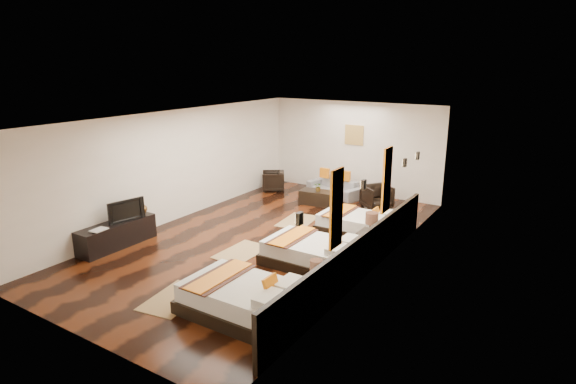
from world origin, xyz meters
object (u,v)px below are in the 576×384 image
Objects in this scene: tv at (125,210)px; figurine at (140,207)px; bed_mid at (316,253)px; sofa at (335,187)px; nightstand_b at (371,241)px; book at (94,229)px; armchair_right at (377,197)px; table_plant at (318,187)px; bed_near at (247,300)px; coffee_table at (318,198)px; bed_far at (359,224)px; nightstand_a at (316,288)px; tv_console at (117,234)px; armchair_left at (273,181)px.

tv reaches higher than figurine.
sofa is at bearing 112.69° from bed_mid.
nightstand_b is 5.78m from book.
armchair_right is 2.79× the size of table_plant.
coffee_table is at bearing 108.42° from bed_near.
book is (-4.19, -4.12, 0.32)m from bed_far.
bed_near reaches higher than coffee_table.
book is (-0.05, -0.76, -0.23)m from tv.
nightstand_a is at bearing -47.92° from sofa.
table_plant is (2.20, 4.88, -0.26)m from tv.
nightstand_a reaches higher than tv_console.
figurine reaches higher than sofa.
nightstand_a is at bearing -61.65° from table_plant.
nightstand_b reaches higher than bed_near.
sofa is at bearing 127.25° from bed_far.
bed_mid reaches higher than armchair_left.
bed_near is at bearing -71.58° from coffee_table.
armchair_right is (-0.40, 2.08, 0.09)m from bed_far.
nightstand_b is at bearing 77.03° from bed_near.
book is at bearing -90.00° from tv_console.
tv is (-4.14, -3.37, 0.55)m from bed_far.
bed_near is 2.47× the size of tv.
armchair_right is at bearing -0.31° from sofa.
coffee_table is at bearing 118.47° from nightstand_a.
figurine is 6.27m from armchair_right.
bed_far is at bearing 90.04° from bed_near.
bed_far is at bearing 90.05° from bed_mid.
bed_mid is at bearing -62.14° from tv.
tv reaches higher than bed_far.
armchair_left is at bearing 132.65° from bed_mid.
bed_mid is 5.73m from armchair_left.
bed_far is 3.56m from nightstand_a.
table_plant is at bearing 68.23° from book.
table_plant is (-2.69, 2.65, 0.19)m from nightstand_b.
sofa is 6.87× the size of table_plant.
bed_far is 1.85× the size of coffee_table.
coffee_table is (-1.97, 1.54, -0.04)m from bed_far.
armchair_right and table_plant have the same top height.
sofa is at bearing 105.80° from bed_near.
bed_mid is 1.12× the size of sofa.
nightstand_a reaches higher than armchair_left.
tv reaches higher than book.
bed_mid is 4.29m from figurine.
tv is (-4.15, 1.02, 0.52)m from bed_near.
nightstand_a is at bearing -80.09° from tv.
nightstand_b is (0.75, 0.99, 0.08)m from bed_mid.
nightstand_a is 5.71m from coffee_table.
bed_near is 2.16× the size of nightstand_b.
nightstand_a is at bearing -90.00° from nightstand_b.
bed_far is 5.37m from tv.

